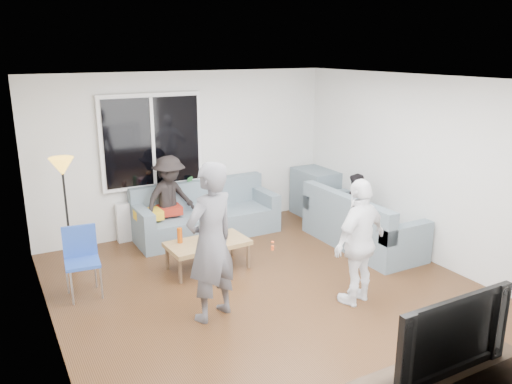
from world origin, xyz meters
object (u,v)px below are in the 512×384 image
player_left (211,242)px  television (443,330)px  sofa_back_section (207,210)px  coffee_table (208,255)px  side_chair (82,264)px  sofa_right_section (363,219)px  floor_lamp (67,215)px  spectator_back (170,199)px  spectator_right (356,209)px  player_right (360,242)px

player_left → television: player_left is taller
sofa_back_section → television: bearing=-90.1°
coffee_table → side_chair: bearing=-179.6°
side_chair → player_left: (1.17, -1.21, 0.47)m
sofa_right_section → floor_lamp: size_ratio=1.28×
sofa_back_section → floor_lamp: (-2.16, -0.31, 0.36)m
spectator_back → player_left: bearing=-117.1°
spectator_back → television: size_ratio=1.17×
sofa_right_section → sofa_back_section: bearing=50.9°
television → sofa_right_section: bearing=59.1°
side_chair → spectator_right: spectator_right is taller
spectator_back → television: 4.84m
floor_lamp → spectator_back: 1.60m
sofa_right_section → player_left: bearing=106.7°
sofa_back_section → player_left: player_left is taller
sofa_back_section → coffee_table: 1.33m
spectator_back → television: spectator_back is taller
coffee_table → spectator_right: (2.42, -0.18, 0.35)m
player_right → sofa_back_section: bearing=-92.2°
player_left → player_right: size_ratio=1.18×
floor_lamp → player_left: size_ratio=0.87×
side_chair → television: size_ratio=0.73×
sofa_right_section → coffee_table: size_ratio=1.82×
floor_lamp → spectator_right: 4.22m
sofa_right_section → player_right: 1.87m
floor_lamp → television: size_ratio=1.33×
spectator_right → spectator_back: (-2.51, 1.41, 0.14)m
sofa_right_section → spectator_back: (-2.51, 1.59, 0.26)m
player_right → television: 1.97m
sofa_right_section → spectator_back: spectator_back is taller
player_right → spectator_right: player_right is taller
player_right → spectator_back: player_right is taller
player_left → coffee_table: bearing=-130.8°
side_chair → player_right: 3.33m
coffee_table → floor_lamp: 1.96m
television → sofa_back_section: bearing=89.9°
player_left → spectator_back: (0.39, 2.46, -0.21)m
sofa_right_section → floor_lamp: bearing=73.0°
player_left → spectator_right: player_left is taller
floor_lamp → player_right: size_ratio=1.02×
sofa_right_section → player_right: size_ratio=1.31×
player_right → spectator_back: 3.22m
sofa_right_section → player_left: player_left is taller
side_chair → coffee_table: bearing=6.4°
coffee_table → floor_lamp: bearing=151.5°
player_right → coffee_table: bearing=-70.7°
side_chair → floor_lamp: (0.00, 0.91, 0.35)m
television → floor_lamp: bearing=115.7°
player_left → spectator_right: bearing=-179.7°
sofa_right_section → coffee_table: (-2.42, 0.35, -0.22)m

